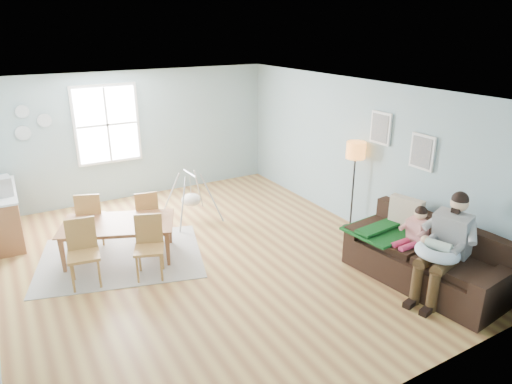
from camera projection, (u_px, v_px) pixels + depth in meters
room at (201, 110)px, 6.51m from camera, size 8.40×9.40×3.90m
window at (107, 125)px, 9.31m from camera, size 1.32×0.08×1.62m
pictures at (400, 140)px, 7.26m from camera, size 0.05×1.34×0.74m
wall_plates at (30, 123)px, 8.59m from camera, size 0.67×0.02×0.66m
sofa at (426, 262)px, 6.65m from camera, size 1.22×2.35×0.91m
green_throw at (383, 230)px, 7.08m from camera, size 1.11×0.97×0.04m
beige_pillow at (406, 214)px, 7.05m from camera, size 0.27×0.54×0.52m
father at (446, 244)px, 6.16m from camera, size 1.10×0.63×1.48m
nursing_pillow at (437, 252)px, 6.10m from camera, size 0.64×0.62×0.24m
infant at (436, 245)px, 6.09m from camera, size 0.25×0.43×0.16m
toddler at (414, 231)px, 6.61m from camera, size 0.56×0.28×0.88m
floor_lamp at (355, 158)px, 8.01m from camera, size 0.33×0.33×1.65m
storage_cube at (408, 266)px, 6.74m from camera, size 0.41×0.36×0.44m
rug at (121, 257)px, 7.42m from camera, size 2.97×2.55×0.01m
dining_table at (119, 241)px, 7.32m from camera, size 1.98×1.56×0.61m
chair_sw at (83, 247)px, 6.56m from camera, size 0.50×0.50×0.97m
chair_se at (149, 242)px, 6.78m from camera, size 0.55×0.55×0.94m
chair_nw at (90, 215)px, 7.70m from camera, size 0.56×0.56×0.96m
chair_ne at (147, 212)px, 7.93m from camera, size 0.47×0.47×0.90m
counter at (5, 214)px, 7.95m from camera, size 0.51×1.64×0.91m
monitor at (0, 187)px, 7.49m from camera, size 0.36×0.35×0.31m
baby_swing at (191, 199)px, 8.76m from camera, size 0.95×0.96×0.94m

